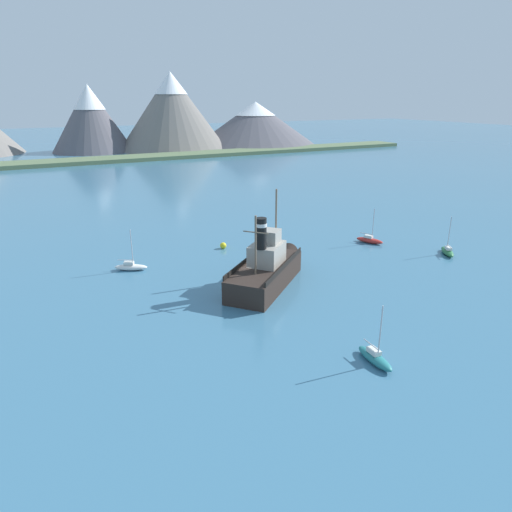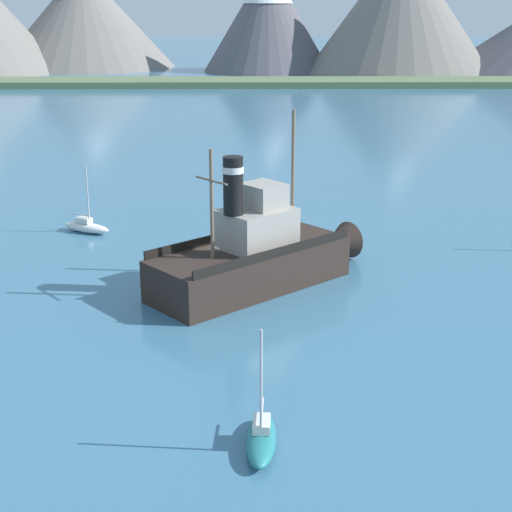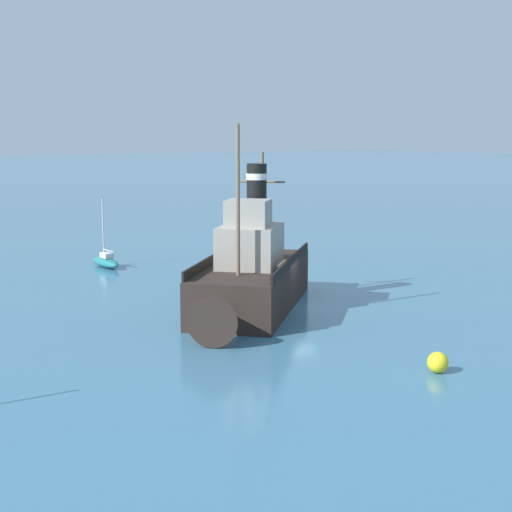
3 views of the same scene
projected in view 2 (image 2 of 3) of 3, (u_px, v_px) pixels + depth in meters
ground_plane at (218, 282)px, 45.98m from camera, size 600.00×600.00×0.00m
mountain_ridge at (213, 13)px, 174.60m from camera, size 185.01×66.82×29.36m
shoreline_strip at (239, 82)px, 149.66m from camera, size 240.00×12.00×1.20m
old_tugboat at (258, 255)px, 44.94m from camera, size 13.09×11.99×9.90m
sailboat_teal at (261, 437)px, 28.95m from camera, size 1.32×3.86×4.90m
sailboat_white at (86, 226)px, 55.74m from camera, size 3.88×2.73×4.90m
mooring_buoy at (265, 217)px, 58.15m from camera, size 0.85×0.85×0.85m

